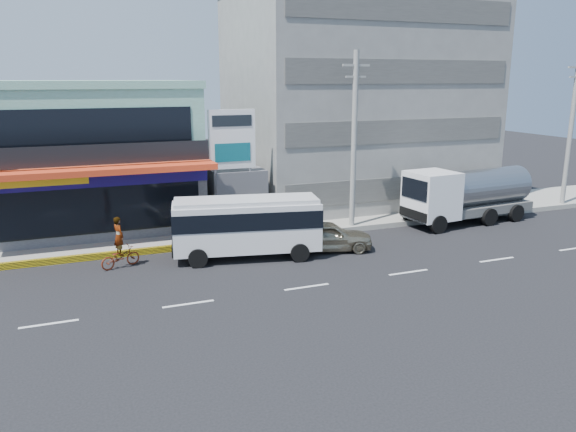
% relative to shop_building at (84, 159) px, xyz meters
% --- Properties ---
extents(ground, '(120.00, 120.00, 0.00)m').
position_rel_shop_building_xyz_m(ground, '(8.00, -13.95, -4.00)').
color(ground, black).
rests_on(ground, ground).
extents(sidewalk, '(70.00, 5.00, 0.30)m').
position_rel_shop_building_xyz_m(sidewalk, '(13.00, -4.45, -3.85)').
color(sidewalk, gray).
rests_on(sidewalk, ground).
extents(shop_building, '(12.40, 11.70, 8.00)m').
position_rel_shop_building_xyz_m(shop_building, '(0.00, 0.00, 0.00)').
color(shop_building, '#404044').
rests_on(shop_building, ground).
extents(concrete_building, '(16.00, 12.00, 14.00)m').
position_rel_shop_building_xyz_m(concrete_building, '(18.00, 1.05, 3.00)').
color(concrete_building, gray).
rests_on(concrete_building, ground).
extents(gap_structure, '(3.00, 6.00, 3.50)m').
position_rel_shop_building_xyz_m(gap_structure, '(8.00, -1.95, -2.25)').
color(gap_structure, '#404044').
rests_on(gap_structure, ground).
extents(satellite_dish, '(1.50, 1.50, 0.15)m').
position_rel_shop_building_xyz_m(satellite_dish, '(8.00, -2.95, -0.42)').
color(satellite_dish, slate).
rests_on(satellite_dish, gap_structure).
extents(billboard, '(2.60, 0.18, 6.90)m').
position_rel_shop_building_xyz_m(billboard, '(7.50, -4.75, 0.93)').
color(billboard, gray).
rests_on(billboard, ground).
extents(utility_pole_near, '(1.60, 0.30, 10.00)m').
position_rel_shop_building_xyz_m(utility_pole_near, '(14.00, -6.55, 1.15)').
color(utility_pole_near, '#999993').
rests_on(utility_pole_near, ground).
extents(utility_pole_far, '(1.60, 0.30, 10.00)m').
position_rel_shop_building_xyz_m(utility_pole_far, '(30.00, -6.55, 1.15)').
color(utility_pole_far, '#999993').
rests_on(utility_pole_far, ground).
extents(minibus, '(7.34, 3.57, 2.95)m').
position_rel_shop_building_xyz_m(minibus, '(6.88, -9.20, -2.24)').
color(minibus, silver).
rests_on(minibus, ground).
extents(sedan, '(4.82, 2.88, 1.54)m').
position_rel_shop_building_xyz_m(sedan, '(11.00, -9.60, -3.23)').
color(sedan, tan).
rests_on(sedan, ground).
extents(tanker_truck, '(8.57, 3.34, 3.30)m').
position_rel_shop_building_xyz_m(tanker_truck, '(21.10, -7.48, -2.22)').
color(tanker_truck, white).
rests_on(tanker_truck, ground).
extents(motorcycle_rider, '(1.99, 1.30, 2.41)m').
position_rel_shop_building_xyz_m(motorcycle_rider, '(0.99, -8.47, -3.20)').
color(motorcycle_rider, '#5F1E0D').
rests_on(motorcycle_rider, ground).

